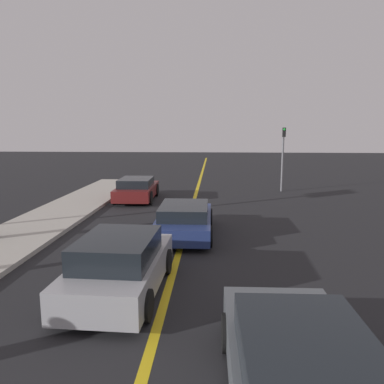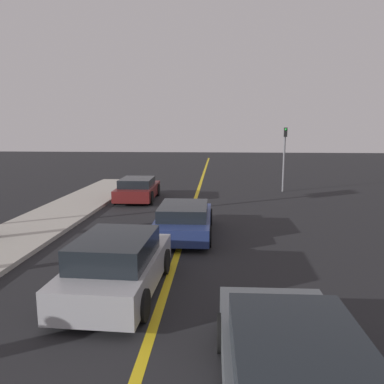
# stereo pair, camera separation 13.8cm
# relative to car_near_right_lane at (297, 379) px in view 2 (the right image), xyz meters

# --- Properties ---
(road_center_line) EXTENTS (0.20, 60.00, 0.01)m
(road_center_line) POSITION_rel_car_near_right_lane_xyz_m (-2.26, 14.90, -0.61)
(road_center_line) COLOR gold
(road_center_line) RESTS_ON ground_plane
(sidewalk_left) EXTENTS (2.80, 25.35, 0.15)m
(sidewalk_left) POSITION_rel_car_near_right_lane_xyz_m (-8.02, 9.58, -0.54)
(sidewalk_left) COLOR #ADA89E
(sidewalk_left) RESTS_ON ground_plane
(car_near_right_lane) EXTENTS (2.07, 4.78, 1.26)m
(car_near_right_lane) POSITION_rel_car_near_right_lane_xyz_m (0.00, 0.00, 0.00)
(car_near_right_lane) COLOR #4C5156
(car_near_right_lane) RESTS_ON ground_plane
(car_ahead_center) EXTENTS (2.05, 4.10, 1.41)m
(car_ahead_center) POSITION_rel_car_near_right_lane_xyz_m (-3.34, 3.67, 0.06)
(car_ahead_center) COLOR #9E9EA3
(car_ahead_center) RESTS_ON ground_plane
(car_far_distant) EXTENTS (2.02, 4.26, 1.17)m
(car_far_distant) POSITION_rel_car_near_right_lane_xyz_m (-2.23, 8.52, -0.03)
(car_far_distant) COLOR navy
(car_far_distant) RESTS_ON ground_plane
(car_parked_left_lot) EXTENTS (2.06, 4.10, 1.21)m
(car_parked_left_lot) POSITION_rel_car_near_right_lane_xyz_m (-5.33, 15.15, -0.02)
(car_parked_left_lot) COLOR maroon
(car_parked_left_lot) RESTS_ON ground_plane
(traffic_light) EXTENTS (0.18, 0.40, 3.86)m
(traffic_light) POSITION_rel_car_near_right_lane_xyz_m (2.93, 18.48, 1.77)
(traffic_light) COLOR slate
(traffic_light) RESTS_ON ground_plane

